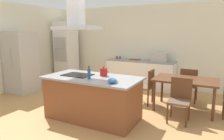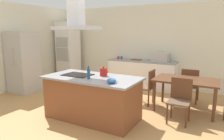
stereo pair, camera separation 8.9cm
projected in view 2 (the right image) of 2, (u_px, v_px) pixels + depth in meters
The scene contains 20 objects.
ground at pixel (123, 98), 5.69m from camera, with size 16.00×16.00×0.00m, color tan.
wall_back at pixel (146, 46), 6.96m from camera, with size 7.20×0.10×2.70m, color silver.
wall_left at pixel (21, 47), 6.65m from camera, with size 0.10×8.80×2.70m, color silver.
kitchen_island at pixel (92, 98), 4.32m from camera, with size 1.99×1.01×0.90m.
cooktop at pixel (78, 75), 4.41m from camera, with size 0.60×0.44×0.01m, color black.
tea_kettle at pixel (104, 72), 4.32m from camera, with size 0.21×0.16×0.19m.
olive_oil_bottle at pixel (89, 74), 4.00m from camera, with size 0.06×0.06×0.26m.
mixing_bowl at pixel (111, 81), 3.69m from camera, with size 0.17×0.17×0.09m, color #2D6BB7.
back_counter at pixel (142, 74), 6.79m from camera, with size 2.23×0.62×0.90m.
countertop_microwave at pixel (161, 57), 6.40m from camera, with size 0.50×0.38×0.28m, color #B2AFAA.
coffee_mug_red at pixel (118, 58), 7.13m from camera, with size 0.08×0.08×0.09m, color red.
coffee_mug_blue at pixel (122, 58), 7.11m from camera, with size 0.08×0.08×0.09m, color #2D56B2.
cutting_board at pixel (136, 60), 6.86m from camera, with size 0.34×0.24×0.02m, color brown.
wall_oven_stack at pixel (68, 51), 7.86m from camera, with size 0.70×0.66×2.20m.
refrigerator at pixel (23, 62), 6.22m from camera, with size 0.80×0.73×1.82m.
dining_table at pixel (186, 83), 4.69m from camera, with size 1.40×0.90×0.75m.
chair_at_left_end at pixel (148, 85), 5.15m from camera, with size 0.42×0.42×0.89m.
chair_facing_back_wall at pixel (190, 83), 5.29m from camera, with size 0.42×0.42×0.89m.
chair_facing_island at pixel (180, 97), 4.15m from camera, with size 0.42×0.42×0.89m.
range_hood at pixel (76, 18), 4.20m from camera, with size 0.90×0.55×0.78m.
Camera 2 is at (2.36, -3.43, 1.80)m, focal length 32.94 mm.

